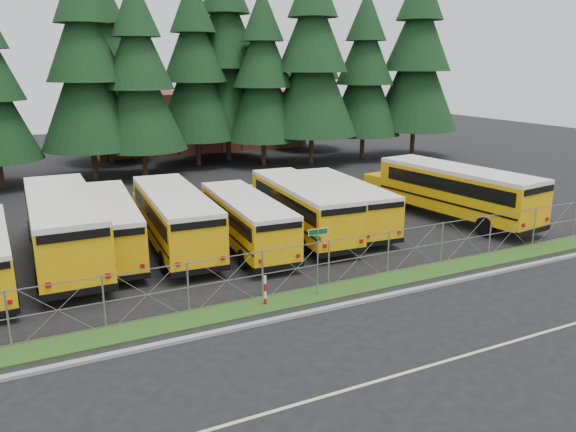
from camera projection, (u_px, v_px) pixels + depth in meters
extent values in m
plane|color=black|center=(337.00, 274.00, 24.81)|extent=(120.00, 120.00, 0.00)
cube|color=gray|center=(377.00, 298.00, 22.11)|extent=(50.00, 0.25, 0.12)
cube|color=#184012|center=(358.00, 286.00, 23.33)|extent=(50.00, 1.40, 0.06)
cube|color=beige|center=(466.00, 355.00, 17.88)|extent=(50.00, 0.12, 0.01)
cube|color=brown|center=(196.00, 120.00, 61.19)|extent=(22.00, 10.00, 6.00)
cylinder|color=gray|center=(318.00, 263.00, 22.08)|extent=(0.06, 0.06, 2.80)
cube|color=#0B531E|center=(318.00, 232.00, 21.74)|extent=(0.80, 0.08, 0.22)
cube|color=white|center=(318.00, 232.00, 21.74)|extent=(0.84, 0.07, 0.26)
cube|color=#0B531E|center=(318.00, 238.00, 21.80)|extent=(0.06, 0.55, 0.18)
cylinder|color=#B20C0C|center=(265.00, 291.00, 21.40)|extent=(0.11, 0.11, 1.20)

